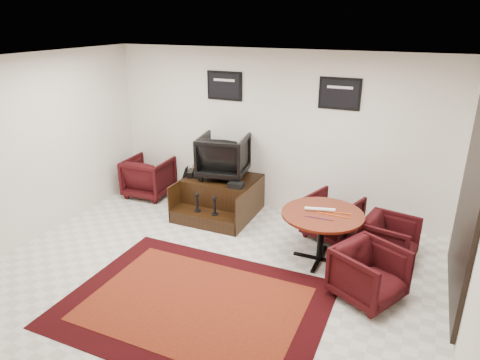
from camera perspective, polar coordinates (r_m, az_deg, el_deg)
name	(u,v)px	position (r m, az deg, el deg)	size (l,w,h in m)	color
ground	(207,277)	(5.91, -4.43, -12.79)	(6.00, 6.00, 0.00)	silver
room_shell	(238,151)	(5.07, -0.26, 3.82)	(6.02, 5.02, 2.81)	white
area_rug	(195,304)	(5.46, -6.01, -16.06)	(3.11, 2.33, 0.01)	black
shine_podium	(221,197)	(7.56, -2.58, -2.29)	(1.25, 1.28, 0.64)	black
shine_chair	(224,154)	(7.41, -2.21, 3.48)	(0.80, 0.75, 0.83)	black
shoes_pair	(194,173)	(7.59, -6.15, 0.90)	(0.30, 0.33, 0.10)	black
polish_kit	(236,185)	(7.04, -0.53, -0.67)	(0.25, 0.17, 0.09)	black
umbrella_black	(181,188)	(7.66, -7.92, -1.02)	(0.32, 0.12, 0.87)	black
umbrella_hooked	(183,185)	(7.80, -7.65, -0.72)	(0.31, 0.12, 0.84)	black
armchair_side	(149,175)	(8.44, -12.07, 0.65)	(0.80, 0.75, 0.83)	black
meeting_table	(322,219)	(6.06, 10.90, -5.11)	(1.14, 1.14, 0.74)	#4F160B
table_chair_back	(333,214)	(6.87, 12.27, -4.51)	(0.74, 0.69, 0.76)	black
table_chair_window	(390,238)	(6.44, 19.35, -7.31)	(0.69, 0.65, 0.71)	black
table_chair_corner	(369,271)	(5.55, 16.85, -11.57)	(0.74, 0.69, 0.76)	black
paper_roll	(320,209)	(6.07, 10.60, -3.86)	(0.05, 0.05, 0.42)	white
table_clutter	(330,215)	(5.98, 11.97, -4.54)	(0.57, 0.33, 0.01)	#DD510C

